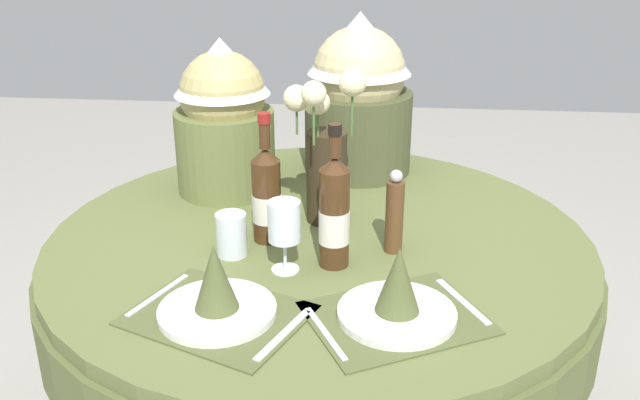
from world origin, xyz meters
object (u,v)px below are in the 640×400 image
at_px(wine_bottle_centre, 267,194).
at_px(pepper_mill, 395,214).
at_px(gift_tub_back_centre, 359,90).
at_px(gift_tub_back_left, 223,112).
at_px(wine_bottle_left, 334,212).
at_px(wine_glass_left, 284,223).
at_px(place_setting_left, 216,296).
at_px(place_setting_right, 397,298).
at_px(flower_vase, 325,152).
at_px(tumbler_near_left, 231,234).
at_px(dining_table, 319,281).

relative_size(wine_bottle_centre, pepper_mill, 1.56).
xyz_separation_m(wine_bottle_centre, gift_tub_back_centre, (0.20, 0.51, 0.13)).
bearing_deg(gift_tub_back_left, gift_tub_back_centre, 28.08).
height_order(wine_bottle_left, wine_glass_left, wine_bottle_left).
height_order(place_setting_left, wine_bottle_left, wine_bottle_left).
height_order(place_setting_right, gift_tub_back_left, gift_tub_back_left).
distance_m(flower_vase, wine_glass_left, 0.29).
distance_m(wine_bottle_left, wine_glass_left, 0.12).
xyz_separation_m(place_setting_left, gift_tub_back_centre, (0.24, 0.87, 0.21)).
bearing_deg(wine_bottle_centre, place_setting_left, -97.22).
xyz_separation_m(place_setting_right, pepper_mill, (-0.01, 0.30, 0.05)).
relative_size(wine_bottle_left, pepper_mill, 1.63).
relative_size(wine_bottle_left, wine_bottle_centre, 1.04).
xyz_separation_m(flower_vase, pepper_mill, (0.18, -0.15, -0.09)).
bearing_deg(wine_bottle_centre, wine_glass_left, -66.98).
distance_m(flower_vase, pepper_mill, 0.25).
xyz_separation_m(tumbler_near_left, gift_tub_back_left, (-0.10, 0.40, 0.18)).
bearing_deg(flower_vase, wine_bottle_left, -79.80).
bearing_deg(gift_tub_back_centre, gift_tub_back_left, -151.92).
distance_m(place_setting_left, wine_bottle_left, 0.34).
xyz_separation_m(place_setting_left, wine_bottle_left, (0.22, 0.24, 0.08)).
height_order(tumbler_near_left, pepper_mill, pepper_mill).
bearing_deg(wine_glass_left, place_setting_right, -35.52).
bearing_deg(wine_bottle_left, dining_table, 107.97).
xyz_separation_m(place_setting_left, pepper_mill, (0.35, 0.32, 0.05)).
height_order(place_setting_left, place_setting_right, same).
bearing_deg(place_setting_right, gift_tub_back_centre, 97.86).
bearing_deg(gift_tub_back_centre, wine_bottle_centre, -111.11).
xyz_separation_m(flower_vase, wine_bottle_centre, (-0.13, -0.12, -0.07)).
bearing_deg(pepper_mill, flower_vase, 139.17).
bearing_deg(gift_tub_back_left, place_setting_right, -53.16).
bearing_deg(tumbler_near_left, wine_glass_left, -25.68).
bearing_deg(gift_tub_back_left, dining_table, -43.45).
relative_size(wine_bottle_left, wine_glass_left, 2.00).
height_order(wine_bottle_centre, wine_glass_left, wine_bottle_centre).
relative_size(dining_table, gift_tub_back_left, 3.15).
relative_size(flower_vase, wine_glass_left, 2.42).
bearing_deg(dining_table, place_setting_left, -113.10).
height_order(wine_bottle_left, tumbler_near_left, wine_bottle_left).
bearing_deg(pepper_mill, gift_tub_back_left, 143.80).
relative_size(pepper_mill, gift_tub_back_centre, 0.43).
relative_size(dining_table, place_setting_left, 3.34).
height_order(dining_table, wine_glass_left, wine_glass_left).
relative_size(wine_bottle_centre, wine_glass_left, 1.92).
bearing_deg(tumbler_near_left, wine_bottle_left, -6.20).
bearing_deg(dining_table, gift_tub_back_centre, 80.98).
relative_size(place_setting_left, wine_glass_left, 2.46).
bearing_deg(pepper_mill, place_setting_left, -137.76).
xyz_separation_m(flower_vase, tumbler_near_left, (-0.20, -0.21, -0.14)).
distance_m(dining_table, place_setting_right, 0.46).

